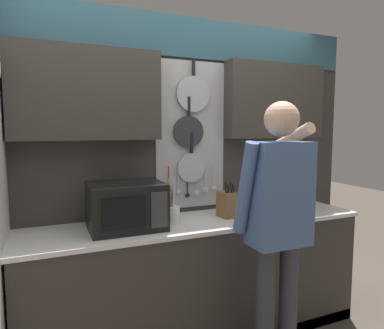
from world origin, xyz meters
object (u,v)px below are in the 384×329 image
object	(u,v)px
person	(278,214)
utensil_crock	(172,212)
microwave	(126,206)
knife_block	(227,204)

from	to	relation	value
person	utensil_crock	bearing A→B (deg)	133.30
microwave	knife_block	size ratio (longest dim) A/B	1.77
knife_block	person	distance (m)	0.55
knife_block	utensil_crock	bearing A→B (deg)	179.83
microwave	utensil_crock	world-z (taller)	utensil_crock
knife_block	utensil_crock	xyz separation A→B (m)	(-0.46, 0.00, -0.02)
microwave	knife_block	world-z (taller)	microwave
knife_block	utensil_crock	distance (m)	0.46
utensil_crock	person	xyz separation A→B (m)	(0.52, -0.55, 0.06)
microwave	person	bearing A→B (deg)	-32.81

